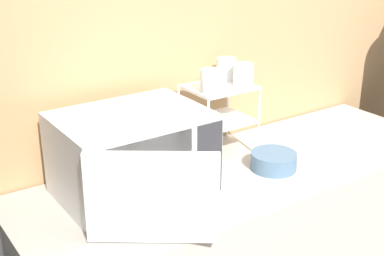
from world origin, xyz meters
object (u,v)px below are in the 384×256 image
at_px(glass_back_right, 226,69).
at_px(glass_front_right, 243,75).
at_px(bowl, 274,161).
at_px(microwave, 133,156).
at_px(dish_rack, 219,105).
at_px(glass_front_left, 211,81).

relative_size(glass_back_right, glass_front_right, 1.00).
bearing_deg(bowl, microwave, 168.09).
bearing_deg(microwave, glass_back_right, 18.27).
distance_m(dish_rack, glass_front_left, 0.16).
bearing_deg(glass_front_right, glass_back_right, 90.87).
distance_m(dish_rack, glass_front_right, 0.16).
height_order(dish_rack, glass_front_right, glass_front_right).
bearing_deg(glass_front_left, microwave, -169.35).
bearing_deg(dish_rack, glass_front_right, -34.43).
bearing_deg(bowl, dish_rack, 111.23).
xyz_separation_m(glass_front_right, bowl, (0.02, -0.19, -0.32)).
bearing_deg(glass_front_right, microwave, -172.75).
xyz_separation_m(microwave, glass_front_left, (0.39, 0.07, 0.19)).
bearing_deg(glass_front_left, bowl, -47.52).
height_order(microwave, dish_rack, microwave).
bearing_deg(glass_front_right, bowl, -85.43).
distance_m(microwave, dish_rack, 0.49).
height_order(glass_front_left, bowl, glass_front_left).
relative_size(dish_rack, glass_back_right, 3.28).
relative_size(microwave, glass_front_right, 6.93).
distance_m(glass_front_left, bowl, 0.41).
relative_size(glass_back_right, bowl, 0.50).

